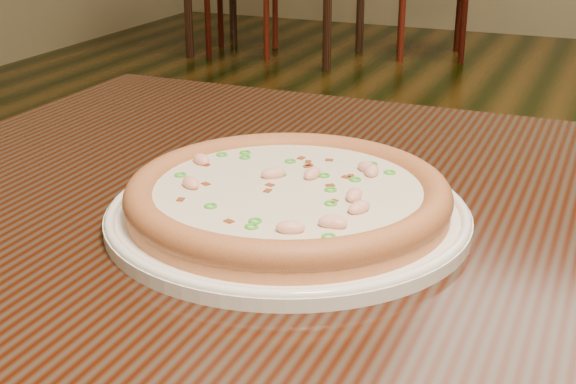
% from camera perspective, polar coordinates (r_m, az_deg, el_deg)
% --- Properties ---
extents(hero_table, '(1.20, 0.80, 0.75)m').
position_cam_1_polar(hero_table, '(0.81, 9.38, -8.57)').
color(hero_table, black).
rests_on(hero_table, ground).
extents(plate, '(0.34, 0.34, 0.02)m').
position_cam_1_polar(plate, '(0.75, -0.00, -1.52)').
color(plate, white).
rests_on(plate, hero_table).
extents(pizza, '(0.30, 0.30, 0.03)m').
position_cam_1_polar(pizza, '(0.74, 0.01, -0.21)').
color(pizza, '#D3814B').
rests_on(pizza, plate).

